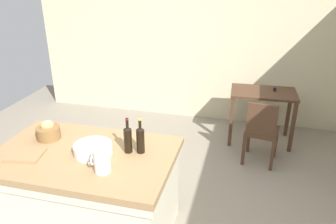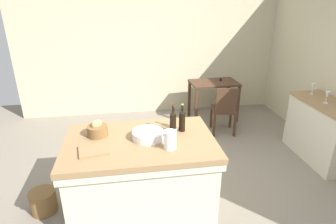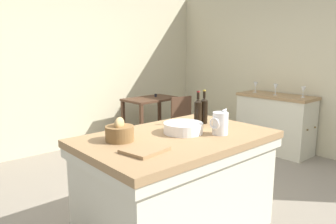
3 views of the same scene
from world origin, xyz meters
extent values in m
plane|color=gray|center=(0.00, 0.00, 0.00)|extent=(6.76, 6.76, 0.00)
cube|color=beige|center=(0.00, 2.60, 1.30)|extent=(5.32, 0.12, 2.60)
cube|color=#99754C|center=(-0.46, -0.40, 0.85)|extent=(1.60, 1.03, 0.06)
cube|color=beige|center=(-0.46, -0.40, 0.78)|extent=(1.58, 1.01, 0.08)
cube|color=beige|center=(-0.46, -0.40, 0.41)|extent=(1.52, 0.95, 0.82)
cube|color=#472D1E|center=(1.11, 1.93, 0.76)|extent=(0.92, 0.60, 0.04)
cube|color=#472D1E|center=(0.71, 1.67, 0.37)|extent=(0.05, 0.05, 0.74)
cube|color=#472D1E|center=(1.54, 1.70, 0.37)|extent=(0.05, 0.05, 0.74)
cube|color=#472D1E|center=(0.69, 2.16, 0.37)|extent=(0.05, 0.05, 0.74)
cube|color=#472D1E|center=(1.52, 2.19, 0.37)|extent=(0.05, 0.05, 0.74)
cylinder|color=black|center=(1.26, 1.99, 0.80)|extent=(0.04, 0.04, 0.05)
cube|color=#472D1E|center=(1.12, 1.34, 0.44)|extent=(0.46, 0.46, 0.04)
cube|color=#472D1E|center=(1.09, 1.16, 0.67)|extent=(0.36, 0.09, 0.42)
cube|color=#472D1E|center=(1.33, 1.49, 0.21)|extent=(0.05, 0.05, 0.42)
cube|color=#472D1E|center=(0.97, 1.55, 0.21)|extent=(0.05, 0.05, 0.42)
cube|color=#472D1E|center=(1.27, 1.14, 0.21)|extent=(0.05, 0.05, 0.42)
cube|color=#472D1E|center=(0.92, 1.19, 0.21)|extent=(0.05, 0.05, 0.42)
cylinder|color=white|center=(-0.17, -0.62, 0.98)|extent=(0.13, 0.13, 0.19)
cone|color=white|center=(-0.11, -0.62, 1.08)|extent=(0.07, 0.04, 0.06)
torus|color=white|center=(-0.25, -0.62, 0.99)|extent=(0.02, 0.10, 0.10)
cylinder|color=white|center=(-0.37, -0.38, 0.93)|extent=(0.34, 0.34, 0.09)
cylinder|color=brown|center=(-0.91, -0.23, 0.94)|extent=(0.22, 0.22, 0.12)
ellipsoid|color=tan|center=(-0.91, -0.23, 1.02)|extent=(0.14, 0.12, 0.10)
cube|color=#99754C|center=(-0.92, -0.57, 0.90)|extent=(0.32, 0.29, 0.02)
cylinder|color=black|center=(0.03, -0.26, 0.99)|extent=(0.07, 0.07, 0.22)
cone|color=black|center=(0.03, -0.26, 1.12)|extent=(0.07, 0.07, 0.03)
cylinder|color=black|center=(0.03, -0.26, 1.17)|extent=(0.03, 0.03, 0.08)
cylinder|color=#B29933|center=(0.03, -0.26, 1.20)|extent=(0.03, 0.03, 0.01)
cylinder|color=black|center=(-0.08, -0.28, 0.99)|extent=(0.07, 0.07, 0.22)
cone|color=black|center=(-0.08, -0.28, 1.12)|extent=(0.07, 0.07, 0.03)
cylinder|color=black|center=(-0.08, -0.28, 1.17)|extent=(0.03, 0.03, 0.08)
cylinder|color=maroon|center=(-0.08, -0.28, 1.20)|extent=(0.03, 0.03, 0.01)
cylinder|color=brown|center=(-1.58, -0.30, 0.13)|extent=(0.29, 0.29, 0.26)
camera|label=1|loc=(0.89, -2.69, 2.40)|focal=35.70mm
camera|label=2|loc=(-0.57, -3.04, 2.29)|focal=29.82mm
camera|label=3|loc=(-2.19, -2.26, 1.58)|focal=33.85mm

